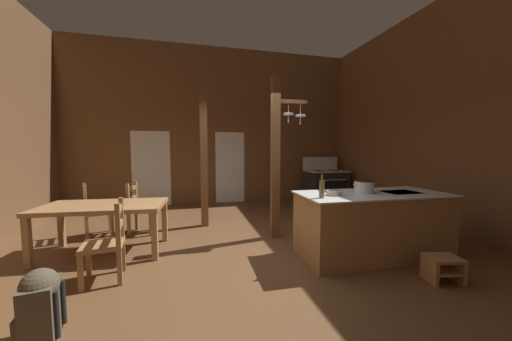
% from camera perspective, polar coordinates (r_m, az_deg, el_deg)
% --- Properties ---
extents(ground_plane, '(8.68, 8.59, 0.10)m').
position_cam_1_polar(ground_plane, '(4.09, -2.91, -18.45)').
color(ground_plane, brown).
extents(wall_back, '(8.68, 0.14, 4.43)m').
position_cam_1_polar(wall_back, '(7.72, -8.77, 9.50)').
color(wall_back, brown).
rests_on(wall_back, ground_plane).
extents(wall_right, '(0.14, 8.59, 4.43)m').
position_cam_1_polar(wall_right, '(6.04, 38.37, 9.94)').
color(wall_right, brown).
rests_on(wall_right, ground_plane).
extents(glazed_door_back_left, '(1.00, 0.01, 2.05)m').
position_cam_1_polar(glazed_door_back_left, '(7.67, -21.91, 0.34)').
color(glazed_door_back_left, white).
rests_on(glazed_door_back_left, ground_plane).
extents(glazed_panel_back_right, '(0.84, 0.01, 2.05)m').
position_cam_1_polar(glazed_panel_back_right, '(7.68, -5.68, 0.66)').
color(glazed_panel_back_right, white).
rests_on(glazed_panel_back_right, ground_plane).
extents(kitchen_island, '(2.18, 1.01, 0.92)m').
position_cam_1_polar(kitchen_island, '(4.25, 23.97, -10.67)').
color(kitchen_island, '#9E7044').
rests_on(kitchen_island, ground_plane).
extents(stove_range, '(1.14, 0.83, 1.32)m').
position_cam_1_polar(stove_range, '(7.99, 14.97, -3.24)').
color(stove_range, '#252525').
rests_on(stove_range, ground_plane).
extents(support_post_with_pot_rack, '(0.63, 0.19, 2.78)m').
position_cam_1_polar(support_post_with_pot_rack, '(4.55, 4.56, 3.59)').
color(support_post_with_pot_rack, brown).
rests_on(support_post_with_pot_rack, ground_plane).
extents(support_post_center, '(0.14, 0.14, 2.78)m').
position_cam_1_polar(support_post_center, '(5.33, -11.32, 2.79)').
color(support_post_center, brown).
rests_on(support_post_center, ground_plane).
extents(step_stool, '(0.41, 0.35, 0.30)m').
position_cam_1_polar(step_stool, '(3.93, 35.68, -16.73)').
color(step_stool, '#9E7044').
rests_on(step_stool, ground_plane).
extents(dining_table, '(1.77, 1.04, 0.74)m').
position_cam_1_polar(dining_table, '(4.53, -30.27, -7.49)').
color(dining_table, '#9E7044').
rests_on(dining_table, ground_plane).
extents(ladderback_chair_near_window, '(0.50, 0.50, 0.95)m').
position_cam_1_polar(ladderback_chair_near_window, '(5.35, -24.00, -7.66)').
color(ladderback_chair_near_window, '#9E7044').
rests_on(ladderback_chair_near_window, ground_plane).
extents(ladderback_chair_by_post, '(0.49, 0.49, 0.95)m').
position_cam_1_polar(ladderback_chair_by_post, '(3.65, -29.67, -13.56)').
color(ladderback_chair_by_post, '#9E7044').
rests_on(ladderback_chair_by_post, ground_plane).
extents(ladderback_chair_at_table_end, '(0.57, 0.57, 0.95)m').
position_cam_1_polar(ladderback_chair_at_table_end, '(5.50, -31.72, -7.62)').
color(ladderback_chair_at_table_end, '#9E7044').
rests_on(ladderback_chair_at_table_end, ground_plane).
extents(backpack, '(0.34, 0.35, 0.60)m').
position_cam_1_polar(backpack, '(2.94, -39.63, -21.41)').
color(backpack, '#4C4233').
rests_on(backpack, ground_plane).
extents(stockpot_on_counter, '(0.35, 0.28, 0.18)m').
position_cam_1_polar(stockpot_on_counter, '(4.13, 22.54, -3.28)').
color(stockpot_on_counter, silver).
rests_on(stockpot_on_counter, kitchen_island).
extents(mixing_bowl_on_counter, '(0.20, 0.20, 0.07)m').
position_cam_1_polar(mixing_bowl_on_counter, '(3.77, 16.65, -4.68)').
color(mixing_bowl_on_counter, '#B2A893').
rests_on(mixing_bowl_on_counter, kitchen_island).
extents(bottle_tall_on_counter, '(0.07, 0.07, 0.30)m').
position_cam_1_polar(bottle_tall_on_counter, '(3.51, 14.17, -3.90)').
color(bottle_tall_on_counter, brown).
rests_on(bottle_tall_on_counter, kitchen_island).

